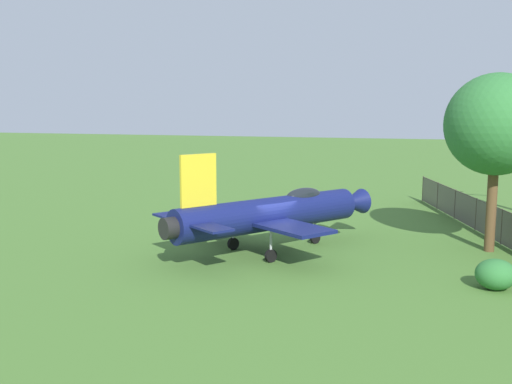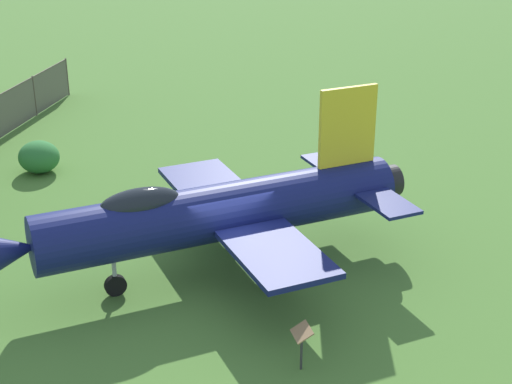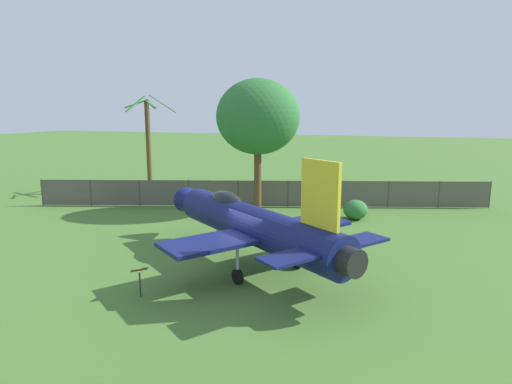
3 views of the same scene
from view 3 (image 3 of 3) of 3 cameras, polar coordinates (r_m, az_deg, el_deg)
The scene contains 8 objects.
ground_plane at distance 18.88m, azimuth -0.23°, elevation -9.97°, with size 200.00×200.00×0.00m, color #47722D.
display_jet at distance 18.57m, azimuth -0.88°, elevation -4.03°, with size 11.15×9.53×5.03m.
shade_tree at distance 28.57m, azimuth 0.23°, elevation 9.77°, with size 5.49×4.87×8.68m.
palm_tree at distance 36.72m, azimuth -13.93°, elevation 6.39°, with size 4.20×4.09×7.85m.
perimeter_fence at distance 30.28m, azimuth 0.92°, elevation -0.10°, with size 30.03×9.06×1.87m.
shrub_near_fence at distance 27.56m, azimuth 12.91°, elevation -2.26°, with size 1.49×1.56×1.21m.
shrub_by_tree at distance 32.62m, azimuth -2.87°, elevation -0.49°, with size 1.80×1.82×0.66m.
info_plaque at distance 16.47m, azimuth -15.03°, elevation -10.34°, with size 0.71×0.70×1.14m.
Camera 3 is at (-5.59, 16.75, 6.67)m, focal length 30.51 mm.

